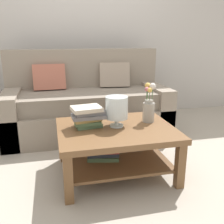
% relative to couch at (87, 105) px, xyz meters
% --- Properties ---
extents(ground_plane, '(10.00, 10.00, 0.00)m').
position_rel_couch_xyz_m(ground_plane, '(0.07, -0.87, -0.36)').
color(ground_plane, '#ADA393').
extents(back_wall, '(6.40, 0.12, 2.70)m').
position_rel_couch_xyz_m(back_wall, '(0.07, 0.78, 0.99)').
color(back_wall, '#BCB7B2').
rests_on(back_wall, ground).
extents(couch, '(2.02, 0.90, 1.06)m').
position_rel_couch_xyz_m(couch, '(0.00, 0.00, 0.00)').
color(couch, gray).
rests_on(couch, ground).
extents(coffee_table, '(1.02, 0.82, 0.45)m').
position_rel_couch_xyz_m(coffee_table, '(0.09, -1.14, -0.05)').
color(coffee_table, brown).
rests_on(coffee_table, ground).
extents(book_stack_main, '(0.30, 0.23, 0.19)m').
position_rel_couch_xyz_m(book_stack_main, '(-0.14, -1.07, 0.18)').
color(book_stack_main, '#51704C').
rests_on(book_stack_main, coffee_table).
extents(glass_hurricane_vase, '(0.20, 0.20, 0.27)m').
position_rel_couch_xyz_m(glass_hurricane_vase, '(0.11, -1.11, 0.25)').
color(glass_hurricane_vase, silver).
rests_on(glass_hurricane_vase, coffee_table).
extents(flower_pitcher, '(0.12, 0.12, 0.37)m').
position_rel_couch_xyz_m(flower_pitcher, '(0.44, -1.05, 0.22)').
color(flower_pitcher, '#9E998E').
rests_on(flower_pitcher, coffee_table).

